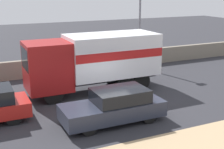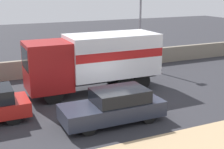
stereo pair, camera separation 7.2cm
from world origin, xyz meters
name	(u,v)px [view 2 (the right image)]	position (x,y,z in m)	size (l,w,h in m)	color
ground_plane	(114,111)	(0.00, 0.00, 0.00)	(80.00, 80.00, 0.00)	#2D2D33
stone_wall_backdrop	(68,65)	(0.00, 7.52, 0.59)	(60.00, 0.35, 1.18)	gray
street_lamp	(140,20)	(5.25, 6.86, 3.46)	(0.56, 0.28, 5.87)	slate
box_truck	(97,59)	(0.38, 3.12, 1.90)	(7.41, 2.51, 3.21)	maroon
car_hatchback	(114,106)	(-0.52, -1.15, 0.73)	(4.50, 1.77, 1.48)	#282D3D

